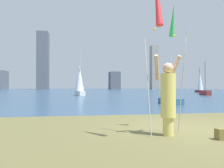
# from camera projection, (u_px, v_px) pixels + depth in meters

# --- Properties ---
(ground) EXTENTS (120.00, 138.00, 0.12)m
(ground) POSITION_uv_depth(u_px,v_px,m) (88.00, 92.00, 57.08)
(ground) COLOR brown
(person) EXTENTS (0.74, 0.55, 2.02)m
(person) POSITION_uv_depth(u_px,v_px,m) (168.00, 96.00, 5.70)
(person) COLOR #D8CC66
(person) RESTS_ON ground
(kite_flag_right) EXTENTS (0.16, 0.98, 3.55)m
(kite_flag_right) POSITION_uv_depth(u_px,v_px,m) (173.00, 24.00, 6.49)
(kite_flag_right) COLOR #B2B2B7
(kite_flag_right) RESTS_ON ground
(bag) EXTENTS (0.25, 0.20, 0.25)m
(bag) POSITION_uv_depth(u_px,v_px,m) (222.00, 134.00, 5.25)
(bag) COLOR olive
(bag) RESTS_ON ground
(sailboat_2) EXTENTS (1.05, 2.63, 4.82)m
(sailboat_2) POSITION_uv_depth(u_px,v_px,m) (205.00, 92.00, 32.28)
(sailboat_2) COLOR maroon
(sailboat_2) RESTS_ON ground
(sailboat_3) EXTENTS (1.16, 2.00, 3.46)m
(sailboat_3) POSITION_uv_depth(u_px,v_px,m) (171.00, 101.00, 15.96)
(sailboat_3) COLOR #2D6084
(sailboat_3) RESTS_ON ground
(sailboat_6) EXTENTS (1.48, 2.51, 5.82)m
(sailboat_6) POSITION_uv_depth(u_px,v_px,m) (80.00, 81.00, 30.60)
(sailboat_6) COLOR white
(sailboat_6) RESTS_ON ground
(sailboat_7) EXTENTS (1.26, 2.36, 5.04)m
(sailboat_7) POSITION_uv_depth(u_px,v_px,m) (200.00, 83.00, 46.43)
(sailboat_7) COLOR maroon
(sailboat_7) RESTS_ON ground
(skyline_tower_0) EXTENTS (5.13, 7.85, 7.66)m
(skyline_tower_0) POSITION_uv_depth(u_px,v_px,m) (0.00, 80.00, 93.48)
(skyline_tower_0) COLOR slate
(skyline_tower_0) RESTS_ON ground
(skyline_tower_1) EXTENTS (4.49, 6.57, 23.59)m
(skyline_tower_1) POSITION_uv_depth(u_px,v_px,m) (43.00, 61.00, 94.48)
(skyline_tower_1) COLOR #565B66
(skyline_tower_1) RESTS_ON ground
(skyline_tower_2) EXTENTS (4.43, 6.71, 7.64)m
(skyline_tower_2) POSITION_uv_depth(u_px,v_px,m) (114.00, 81.00, 101.05)
(skyline_tower_2) COLOR #565B66
(skyline_tower_2) RESTS_ON ground
(skyline_tower_3) EXTENTS (3.34, 3.65, 20.13)m
(skyline_tower_3) POSITION_uv_depth(u_px,v_px,m) (154.00, 67.00, 105.92)
(skyline_tower_3) COLOR gray
(skyline_tower_3) RESTS_ON ground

